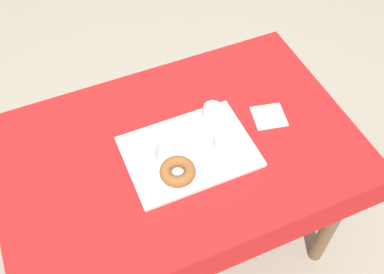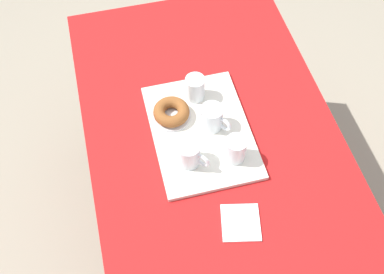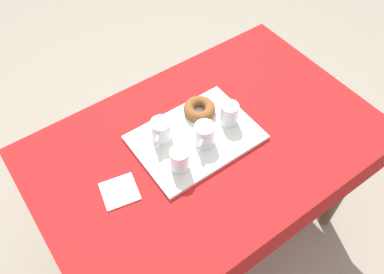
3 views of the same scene
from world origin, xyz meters
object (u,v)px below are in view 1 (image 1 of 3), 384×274
at_px(tea_mug_left, 182,136).
at_px(tea_mug_right, 225,147).
at_px(serving_tray, 189,152).
at_px(water_glass_far, 212,116).
at_px(sugar_donut_left, 178,171).
at_px(water_glass_near, 149,153).
at_px(dining_table, 179,166).
at_px(donut_plate_left, 178,175).
at_px(paper_napkin, 269,116).

height_order(tea_mug_left, tea_mug_right, same).
height_order(serving_tray, water_glass_far, water_glass_far).
bearing_deg(tea_mug_right, sugar_donut_left, 5.09).
xyz_separation_m(tea_mug_left, sugar_donut_left, (0.07, 0.12, -0.01)).
bearing_deg(water_glass_far, water_glass_near, 13.09).
distance_m(dining_table, tea_mug_right, 0.24).
relative_size(tea_mug_left, tea_mug_right, 1.04).
relative_size(dining_table, water_glass_far, 14.23).
xyz_separation_m(dining_table, donut_plate_left, (0.05, 0.12, 0.14)).
distance_m(serving_tray, tea_mug_right, 0.14).
bearing_deg(paper_napkin, water_glass_near, 2.08).
bearing_deg(tea_mug_right, serving_tray, -31.58).
relative_size(tea_mug_right, water_glass_far, 1.05).
bearing_deg(dining_table, serving_tray, 125.20).
bearing_deg(sugar_donut_left, water_glass_far, -141.65).
bearing_deg(water_glass_near, dining_table, -168.87).
bearing_deg(serving_tray, sugar_donut_left, 47.07).
relative_size(sugar_donut_left, paper_napkin, 1.03).
relative_size(dining_table, paper_napkin, 10.91).
height_order(donut_plate_left, sugar_donut_left, sugar_donut_left).
xyz_separation_m(water_glass_near, water_glass_far, (-0.27, -0.06, 0.00)).
height_order(water_glass_near, paper_napkin, water_glass_near).
bearing_deg(sugar_donut_left, paper_napkin, -164.56).
bearing_deg(dining_table, water_glass_near, 11.13).
distance_m(dining_table, sugar_donut_left, 0.21).
bearing_deg(sugar_donut_left, serving_tray, -132.93).
distance_m(serving_tray, water_glass_far, 0.16).
distance_m(serving_tray, tea_mug_left, 0.06).
bearing_deg(tea_mug_right, dining_table, -37.81).
bearing_deg(water_glass_far, dining_table, 14.54).
relative_size(tea_mug_left, sugar_donut_left, 0.81).
bearing_deg(donut_plate_left, paper_napkin, -164.56).
distance_m(tea_mug_right, paper_napkin, 0.26).
bearing_deg(tea_mug_left, water_glass_far, -164.07).
bearing_deg(water_glass_far, tea_mug_left, 15.93).
bearing_deg(water_glass_far, serving_tray, 31.73).
relative_size(serving_tray, tea_mug_right, 4.71).
distance_m(serving_tray, paper_napkin, 0.34).
height_order(tea_mug_left, water_glass_near, water_glass_near).
distance_m(tea_mug_right, water_glass_near, 0.26).
bearing_deg(paper_napkin, water_glass_far, -11.74).
bearing_deg(donut_plate_left, sugar_donut_left, 0.00).
bearing_deg(serving_tray, water_glass_near, -6.25).
xyz_separation_m(water_glass_far, donut_plate_left, (0.20, 0.16, -0.04)).
height_order(water_glass_far, sugar_donut_left, water_glass_far).
xyz_separation_m(dining_table, paper_napkin, (-0.37, 0.01, 0.12)).
relative_size(serving_tray, donut_plate_left, 3.45).
xyz_separation_m(dining_table, water_glass_near, (0.12, 0.02, 0.17)).
bearing_deg(serving_tray, tea_mug_left, -78.01).
relative_size(tea_mug_left, water_glass_far, 1.09).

